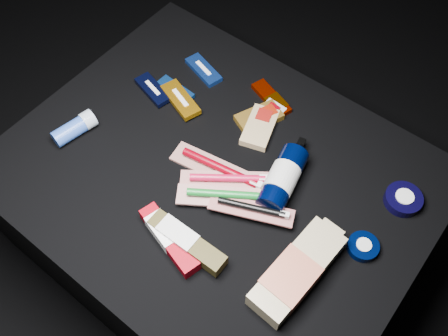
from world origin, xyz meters
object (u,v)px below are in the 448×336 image
Objects in this scene: lotion_bottle at (283,179)px; bodywash_bottle at (296,272)px; deodorant_stick at (75,128)px; toothpaste_carton_red at (167,236)px.

lotion_bottle is 0.85× the size of bodywash_bottle.
lotion_bottle is 1.84× the size of deodorant_stick.
lotion_bottle is at bearing 81.22° from toothpaste_carton_red.
toothpaste_carton_red is at bearing -155.68° from bodywash_bottle.
lotion_bottle is 0.52m from deodorant_stick.
toothpaste_carton_red is at bearing -126.16° from lotion_bottle.
lotion_bottle reaches higher than bodywash_bottle.
deodorant_stick is (-0.49, -0.19, -0.01)m from lotion_bottle.
lotion_bottle reaches higher than deodorant_stick.
lotion_bottle is at bearing 135.32° from bodywash_bottle.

